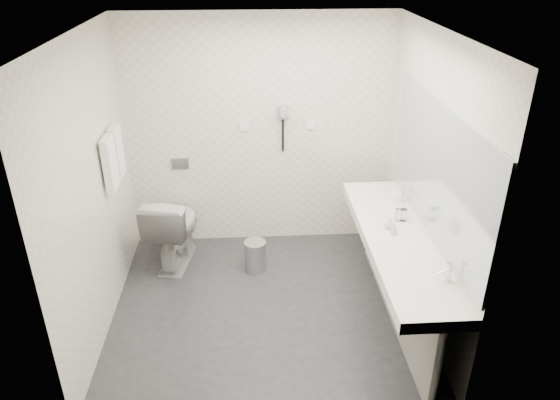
{
  "coord_description": "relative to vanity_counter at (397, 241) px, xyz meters",
  "views": [
    {
      "loc": [
        -0.11,
        -3.92,
        3.1
      ],
      "look_at": [
        0.15,
        0.15,
        1.05
      ],
      "focal_mm": 33.37,
      "sensor_mm": 36.0,
      "label": 1
    }
  ],
  "objects": [
    {
      "name": "basin_far",
      "position": [
        0.0,
        0.65,
        0.04
      ],
      "size": [
        0.4,
        0.31,
        0.05
      ],
      "primitive_type": "ellipsoid",
      "color": "white",
      "rests_on": "vanity_counter"
    },
    {
      "name": "towel_rail",
      "position": [
        -2.47,
        0.75,
        0.75
      ],
      "size": [
        0.02,
        0.62,
        0.02
      ],
      "primitive_type": "cylinder",
      "rotation": [
        1.57,
        0.0,
        0.0
      ],
      "color": "silver",
      "rests_on": "wall_left"
    },
    {
      "name": "dryer_cord",
      "position": [
        -0.88,
        1.46,
        0.45
      ],
      "size": [
        0.02,
        0.02,
        0.35
      ],
      "primitive_type": "cylinder",
      "color": "black",
      "rests_on": "dryer_cradle"
    },
    {
      "name": "bin_lid",
      "position": [
        -1.2,
        0.84,
        -0.48
      ],
      "size": [
        0.22,
        0.22,
        0.02
      ],
      "primitive_type": "cylinder",
      "color": "#B2B5BA",
      "rests_on": "pedal_bin"
    },
    {
      "name": "dryer_barrel",
      "position": [
        -0.88,
        1.4,
        0.73
      ],
      "size": [
        0.08,
        0.14,
        0.08
      ],
      "primitive_type": "cylinder",
      "rotation": [
        1.57,
        0.0,
        0.0
      ],
      "color": "#959399",
      "rests_on": "dryer_cradle"
    },
    {
      "name": "mirror",
      "position": [
        0.26,
        0.0,
        0.65
      ],
      "size": [
        0.02,
        2.2,
        1.05
      ],
      "primitive_type": "cube",
      "color": "#B2BCC6",
      "rests_on": "wall_right"
    },
    {
      "name": "basin_near",
      "position": [
        0.0,
        -0.65,
        0.04
      ],
      "size": [
        0.4,
        0.31,
        0.05
      ],
      "primitive_type": "ellipsoid",
      "color": "white",
      "rests_on": "vanity_counter"
    },
    {
      "name": "soap_bottle_b",
      "position": [
        -0.04,
        0.14,
        0.1
      ],
      "size": [
        0.09,
        0.09,
        0.1
      ],
      "primitive_type": "imported",
      "rotation": [
        0.0,
        0.0,
        -0.18
      ],
      "color": "white",
      "rests_on": "vanity_counter"
    },
    {
      "name": "flush_plate",
      "position": [
        -1.98,
        1.49,
        0.15
      ],
      "size": [
        0.18,
        0.02,
        0.12
      ],
      "primitive_type": "cube",
      "color": "#B2B5BA",
      "rests_on": "wall_back"
    },
    {
      "name": "glass_right",
      "position": [
        0.08,
        0.28,
        0.11
      ],
      "size": [
        0.08,
        0.08,
        0.11
      ],
      "primitive_type": "cylinder",
      "rotation": [
        0.0,
        0.0,
        -0.34
      ],
      "color": "silver",
      "rests_on": "vanity_counter"
    },
    {
      "name": "floor",
      "position": [
        -1.12,
        0.2,
        -0.8
      ],
      "size": [
        2.8,
        2.8,
        0.0
      ],
      "primitive_type": "plane",
      "color": "#2A2B30",
      "rests_on": "ground"
    },
    {
      "name": "vanity_panel",
      "position": [
        0.02,
        0.0,
        -0.42
      ],
      "size": [
        0.03,
        2.15,
        0.75
      ],
      "primitive_type": "cube",
      "color": "gray",
      "rests_on": "floor"
    },
    {
      "name": "faucet_far",
      "position": [
        0.19,
        0.65,
        0.12
      ],
      "size": [
        0.04,
        0.04,
        0.15
      ],
      "primitive_type": "cylinder",
      "color": "silver",
      "rests_on": "vanity_counter"
    },
    {
      "name": "glass_left",
      "position": [
        0.12,
        0.27,
        0.11
      ],
      "size": [
        0.07,
        0.07,
        0.11
      ],
      "primitive_type": "cylinder",
      "rotation": [
        0.0,
        0.0,
        -0.17
      ],
      "color": "silver",
      "rests_on": "vanity_counter"
    },
    {
      "name": "wall_back",
      "position": [
        -1.12,
        1.5,
        0.45
      ],
      "size": [
        2.8,
        0.0,
        2.8
      ],
      "primitive_type": "plane",
      "rotation": [
        1.57,
        0.0,
        0.0
      ],
      "color": "silver",
      "rests_on": "floor"
    },
    {
      "name": "wall_right",
      "position": [
        0.27,
        0.2,
        0.45
      ],
      "size": [
        0.0,
        2.6,
        2.6
      ],
      "primitive_type": "plane",
      "rotation": [
        1.57,
        0.0,
        -1.57
      ],
      "color": "silver",
      "rests_on": "floor"
    },
    {
      "name": "ceiling",
      "position": [
        -1.12,
        0.2,
        1.7
      ],
      "size": [
        2.8,
        2.8,
        0.0
      ],
      "primitive_type": "plane",
      "rotation": [
        3.14,
        0.0,
        0.0
      ],
      "color": "white",
      "rests_on": "wall_back"
    },
    {
      "name": "switch_plate_b",
      "position": [
        -0.57,
        1.49,
        0.55
      ],
      "size": [
        0.09,
        0.02,
        0.09
      ],
      "primitive_type": "cube",
      "color": "white",
      "rests_on": "wall_back"
    },
    {
      "name": "toilet",
      "position": [
        -2.04,
        1.05,
        -0.39
      ],
      "size": [
        0.59,
        0.87,
        0.81
      ],
      "primitive_type": "imported",
      "rotation": [
        0.0,
        0.0,
        2.97
      ],
      "color": "white",
      "rests_on": "floor"
    },
    {
      "name": "pedal_bin",
      "position": [
        -1.2,
        0.84,
        -0.64
      ],
      "size": [
        0.28,
        0.28,
        0.31
      ],
      "primitive_type": "cylinder",
      "rotation": [
        0.0,
        0.0,
        -0.32
      ],
      "color": "#B2B5BA",
      "rests_on": "floor"
    },
    {
      "name": "towel_near",
      "position": [
        -2.46,
        0.61,
        0.53
      ],
      "size": [
        0.07,
        0.24,
        0.48
      ],
      "primitive_type": "cube",
      "color": "white",
      "rests_on": "towel_rail"
    },
    {
      "name": "vanity_counter",
      "position": [
        0.0,
        0.0,
        0.0
      ],
      "size": [
        0.55,
        2.2,
        0.1
      ],
      "primitive_type": "cube",
      "color": "white",
      "rests_on": "floor"
    },
    {
      "name": "faucet_near",
      "position": [
        0.19,
        -0.65,
        0.12
      ],
      "size": [
        0.04,
        0.04,
        0.15
      ],
      "primitive_type": "cylinder",
      "color": "silver",
      "rests_on": "vanity_counter"
    },
    {
      "name": "towel_far",
      "position": [
        -2.46,
        0.89,
        0.53
      ],
      "size": [
        0.07,
        0.24,
        0.48
      ],
      "primitive_type": "cube",
      "color": "white",
      "rests_on": "towel_rail"
    },
    {
      "name": "wall_front",
      "position": [
        -1.12,
        -1.1,
        0.45
      ],
      "size": [
        2.8,
        0.0,
        2.8
      ],
      "primitive_type": "plane",
      "rotation": [
        -1.57,
        0.0,
        0.0
      ],
      "color": "silver",
      "rests_on": "floor"
    },
    {
      "name": "switch_plate_a",
      "position": [
        -1.27,
        1.49,
        0.55
      ],
      "size": [
        0.09,
        0.02,
        0.09
      ],
      "primitive_type": "cube",
      "color": "white",
      "rests_on": "wall_back"
    },
    {
      "name": "vanity_post_near",
      "position": [
        0.05,
        -1.04,
        -0.42
      ],
      "size": [
        0.06,
        0.06,
        0.75
      ],
      "primitive_type": "cylinder",
      "color": "silver",
      "rests_on": "floor"
    },
    {
      "name": "soap_bottle_a",
      "position": [
        -0.03,
        0.04,
        0.1
      ],
      "size": [
        0.05,
        0.05,
        0.11
      ],
      "primitive_type": "imported",
      "rotation": [
        0.0,
        0.0,
        -0.04
      ],
      "color": "white",
      "rests_on": "vanity_counter"
    },
    {
      "name": "dryer_cradle",
      "position": [
        -0.88,
        1.47,
        0.7
      ],
      "size": [
        0.1,
        0.04,
        0.14
      ],
      "primitive_type": "cube",
      "color": "#959399",
      "rests_on": "wall_back"
    },
    {
      "name": "wall_left",
      "position": [
        -2.52,
        0.2,
        0.45
      ],
      "size": [
        0.0,
        2.6,
        2.6
      ],
      "primitive_type": "plane",
      "rotation": [
        1.57,
        0.0,
        1.57
      ],
      "color": "silver",
      "rests_on": "floor"
    },
    {
      "name": "vanity_post_far",
      "position": [
        0.05,
        1.04,
        -0.42
      ],
      "size": [
        0.06,
        0.06,
        0.75
      ],
      "primitive_type": "cylinder",
      "color": "silver",
      "rests_on": "floor"
    }
  ]
}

